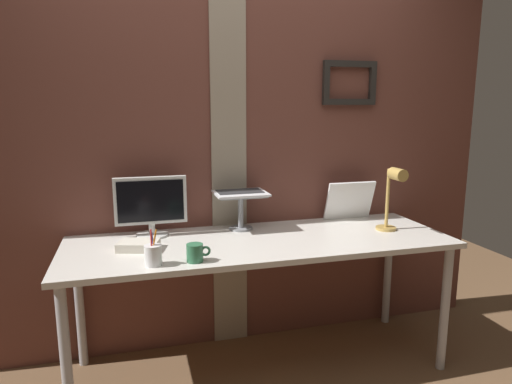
# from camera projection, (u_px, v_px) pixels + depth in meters

# --- Properties ---
(ground_plane) EXTENTS (6.00, 6.00, 0.00)m
(ground_plane) POSITION_uv_depth(u_px,v_px,m) (249.00, 374.00, 2.57)
(ground_plane) COLOR brown
(brick_wall_back) EXTENTS (3.43, 0.15, 2.59)m
(brick_wall_back) POSITION_uv_depth(u_px,v_px,m) (229.00, 139.00, 2.78)
(brick_wall_back) COLOR brown
(brick_wall_back) RESTS_ON ground_plane
(desk) EXTENTS (2.12, 0.72, 0.77)m
(desk) POSITION_uv_depth(u_px,v_px,m) (261.00, 251.00, 2.52)
(desk) COLOR silver
(desk) RESTS_ON ground_plane
(monitor) EXTENTS (0.40, 0.18, 0.34)m
(monitor) POSITION_uv_depth(u_px,v_px,m) (151.00, 204.00, 2.54)
(monitor) COLOR silver
(monitor) RESTS_ON desk
(laptop_stand) EXTENTS (0.28, 0.22, 0.21)m
(laptop_stand) POSITION_uv_depth(u_px,v_px,m) (241.00, 206.00, 2.69)
(laptop_stand) COLOR gray
(laptop_stand) RESTS_ON desk
(laptop) EXTENTS (0.31, 0.31, 0.22)m
(laptop) POSITION_uv_depth(u_px,v_px,m) (238.00, 183.00, 2.73)
(laptop) COLOR white
(laptop) RESTS_ON laptop_stand
(whiteboard_panel) EXTENTS (0.32, 0.10, 0.25)m
(whiteboard_panel) POSITION_uv_depth(u_px,v_px,m) (350.00, 201.00, 2.92)
(whiteboard_panel) COLOR white
(whiteboard_panel) RESTS_ON desk
(desk_lamp) EXTENTS (0.12, 0.20, 0.38)m
(desk_lamp) POSITION_uv_depth(u_px,v_px,m) (393.00, 192.00, 2.61)
(desk_lamp) COLOR tan
(desk_lamp) RESTS_ON desk
(pen_cup) EXTENTS (0.08, 0.08, 0.17)m
(pen_cup) POSITION_uv_depth(u_px,v_px,m) (153.00, 255.00, 2.10)
(pen_cup) COLOR white
(pen_cup) RESTS_ON desk
(coffee_mug) EXTENTS (0.12, 0.08, 0.09)m
(coffee_mug) POSITION_uv_depth(u_px,v_px,m) (195.00, 253.00, 2.15)
(coffee_mug) COLOR #33724C
(coffee_mug) RESTS_ON desk
(paper_clutter_stack) EXTENTS (0.23, 0.19, 0.04)m
(paper_clutter_stack) POSITION_uv_depth(u_px,v_px,m) (138.00, 245.00, 2.33)
(paper_clutter_stack) COLOR silver
(paper_clutter_stack) RESTS_ON desk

